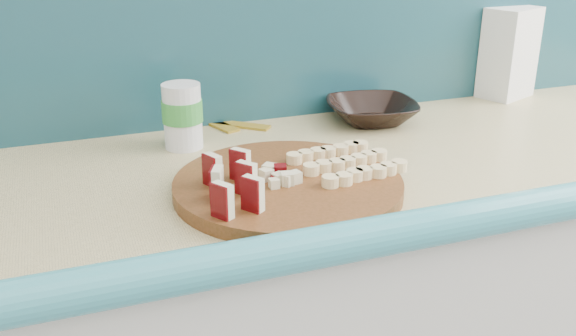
% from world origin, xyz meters
% --- Properties ---
extents(backsplash, '(2.20, 0.02, 0.50)m').
position_xyz_m(backsplash, '(0.10, 1.79, 1.16)').
color(backsplash, teal).
rests_on(backsplash, kitchen_counter).
extents(cutting_board, '(0.43, 0.43, 0.02)m').
position_xyz_m(cutting_board, '(-0.07, 1.39, 0.92)').
color(cutting_board, '#45280E').
rests_on(cutting_board, kitchen_counter).
extents(apple_wedges, '(0.08, 0.16, 0.05)m').
position_xyz_m(apple_wedges, '(-0.18, 1.35, 0.96)').
color(apple_wedges, beige).
rests_on(apple_wedges, cutting_board).
extents(apple_chunks, '(0.05, 0.06, 0.02)m').
position_xyz_m(apple_chunks, '(-0.10, 1.38, 0.94)').
color(apple_chunks, beige).
rests_on(apple_chunks, cutting_board).
extents(banana_slices, '(0.18, 0.16, 0.02)m').
position_xyz_m(banana_slices, '(0.04, 1.40, 0.94)').
color(banana_slices, beige).
rests_on(banana_slices, cutting_board).
extents(brown_bowl, '(0.22, 0.22, 0.05)m').
position_xyz_m(brown_bowl, '(0.23, 1.68, 0.93)').
color(brown_bowl, black).
rests_on(brown_bowl, kitchen_counter).
extents(flour_bag, '(0.15, 0.13, 0.22)m').
position_xyz_m(flour_bag, '(0.64, 1.75, 1.02)').
color(flour_bag, white).
rests_on(flour_bag, kitchen_counter).
extents(canister, '(0.08, 0.08, 0.13)m').
position_xyz_m(canister, '(-0.19, 1.66, 0.98)').
color(canister, silver).
rests_on(canister, kitchen_counter).
extents(banana_peel, '(0.19, 0.16, 0.01)m').
position_xyz_m(banana_peel, '(-0.10, 1.76, 0.91)').
color(banana_peel, gold).
rests_on(banana_peel, kitchen_counter).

